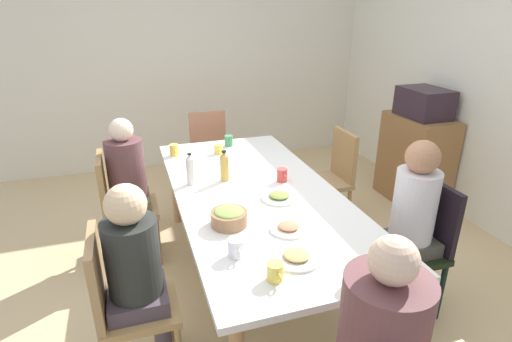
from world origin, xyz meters
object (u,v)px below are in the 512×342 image
at_px(dining_table, 256,199).
at_px(cup_6, 174,150).
at_px(cup_3, 218,149).
at_px(cup_5, 229,141).
at_px(person_0, 411,216).
at_px(cup_0, 282,175).
at_px(chair_1, 122,300).
at_px(chair_3, 210,150).
at_px(person_5, 129,179).
at_px(side_cabinet, 415,160).
at_px(microwave, 424,103).
at_px(chair_4, 333,174).
at_px(chair_0, 419,241).
at_px(person_1, 137,268).
at_px(cup_1, 357,276).
at_px(bowl_0, 229,217).
at_px(cup_4, 275,272).
at_px(plate_0, 297,257).
at_px(chair_5, 120,202).
at_px(plate_2, 279,197).
at_px(cup_2, 236,248).
at_px(plate_1, 288,228).
at_px(bottle_0, 190,170).
at_px(bottle_1, 224,167).

relative_size(dining_table, cup_6, 20.93).
height_order(cup_3, cup_5, cup_5).
relative_size(person_0, cup_0, 10.85).
xyz_separation_m(chair_1, cup_0, (-0.68, 1.15, 0.27)).
relative_size(chair_3, person_5, 0.77).
relative_size(side_cabinet, microwave, 1.88).
relative_size(chair_4, person_5, 0.77).
bearing_deg(chair_0, person_1, -90.00).
height_order(dining_table, chair_1, chair_1).
bearing_deg(cup_1, bowl_0, -149.41).
bearing_deg(cup_4, plate_0, 126.94).
bearing_deg(chair_5, side_cabinet, 94.08).
bearing_deg(plate_2, person_5, -128.52).
relative_size(chair_5, cup_2, 7.43).
xyz_separation_m(person_5, plate_1, (1.14, 0.84, 0.06)).
xyz_separation_m(chair_0, microwave, (-1.38, 1.06, 0.53)).
relative_size(bottle_0, microwave, 0.49).
bearing_deg(plate_2, plate_0, -13.76).
bearing_deg(chair_4, plate_1, -38.50).
bearing_deg(cup_3, plate_0, 0.66).
height_order(plate_0, cup_0, cup_0).
relative_size(chair_1, chair_5, 1.00).
bearing_deg(plate_2, cup_0, 154.90).
bearing_deg(chair_1, side_cabinet, 115.43).
xyz_separation_m(bowl_0, cup_4, (0.56, 0.08, -0.01)).
height_order(cup_5, microwave, microwave).
height_order(person_5, microwave, microwave).
distance_m(chair_4, cup_4, 1.93).
relative_size(chair_1, plate_1, 4.15).
bearing_deg(chair_4, chair_0, 0.00).
bearing_deg(cup_6, chair_5, -57.57).
relative_size(chair_3, cup_5, 8.16).
height_order(chair_1, microwave, microwave).
height_order(cup_6, microwave, microwave).
bearing_deg(bottle_1, person_1, -38.71).
bearing_deg(person_0, cup_1, -53.90).
height_order(plate_1, cup_6, cup_6).
bearing_deg(cup_1, chair_4, 154.80).
bearing_deg(microwave, person_0, -39.92).
bearing_deg(cup_6, bottle_0, 3.32).
height_order(person_1, cup_4, person_1).
bearing_deg(cup_0, person_5, -114.68).
xyz_separation_m(person_1, plate_1, (-0.04, 0.84, 0.06)).
xyz_separation_m(plate_0, bottle_0, (-1.09, -0.35, 0.10)).
xyz_separation_m(chair_1, cup_1, (0.51, 1.05, 0.27)).
bearing_deg(cup_2, person_0, 95.89).
bearing_deg(person_5, cup_6, 128.23).
height_order(chair_0, plate_1, chair_0).
distance_m(chair_0, chair_3, 2.32).
bearing_deg(chair_1, chair_5, 180.00).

